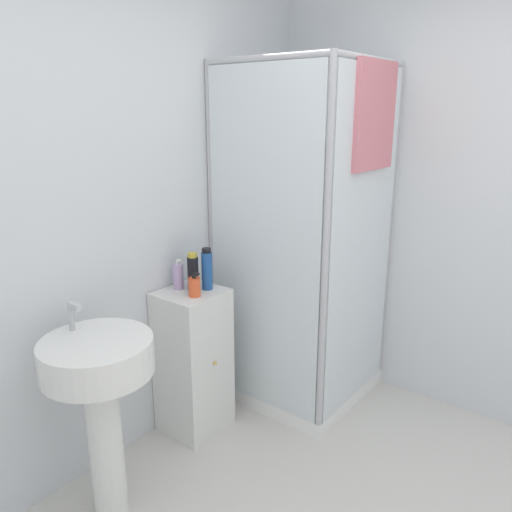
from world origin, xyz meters
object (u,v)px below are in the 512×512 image
(sink, at_px, (100,386))
(soap_dispenser, at_px, (194,287))
(shampoo_bottle_tall_black, at_px, (193,272))
(shampoo_bottle_blue, at_px, (207,269))
(lotion_bottle_white, at_px, (178,276))

(sink, bearing_deg, soap_dispenser, 7.14)
(soap_dispenser, relative_size, shampoo_bottle_tall_black, 0.64)
(soap_dispenser, xyz_separation_m, shampoo_bottle_blue, (0.12, 0.02, 0.06))
(soap_dispenser, bearing_deg, shampoo_bottle_blue, 10.58)
(soap_dispenser, distance_m, shampoo_bottle_tall_black, 0.11)
(sink, distance_m, shampoo_bottle_blue, 0.85)
(shampoo_bottle_tall_black, xyz_separation_m, shampoo_bottle_blue, (0.05, -0.05, 0.01))
(soap_dispenser, height_order, shampoo_bottle_tall_black, shampoo_bottle_tall_black)
(soap_dispenser, xyz_separation_m, shampoo_bottle_tall_black, (0.07, 0.08, 0.05))
(sink, height_order, shampoo_bottle_blue, shampoo_bottle_blue)
(shampoo_bottle_blue, xyz_separation_m, lotion_bottle_white, (-0.09, 0.13, -0.04))
(soap_dispenser, xyz_separation_m, lotion_bottle_white, (0.03, 0.15, 0.02))
(shampoo_bottle_tall_black, bearing_deg, shampoo_bottle_blue, -44.09)
(sink, bearing_deg, lotion_bottle_white, 18.55)
(lotion_bottle_white, bearing_deg, sink, -161.45)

